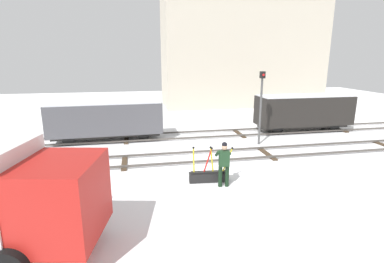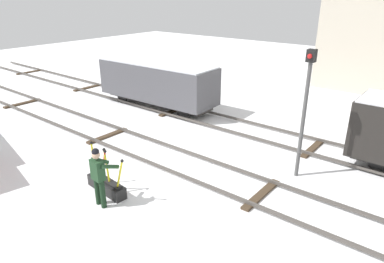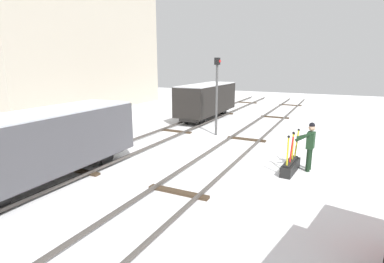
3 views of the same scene
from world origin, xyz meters
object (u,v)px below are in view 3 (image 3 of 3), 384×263
object	(u,v)px
switch_lever_frame	(291,165)
freight_car_back_track	(47,142)
signal_post	(217,89)
freight_car_mid_siding	(207,99)
rail_worker	(310,144)

from	to	relation	value
switch_lever_frame	freight_car_back_track	world-z (taller)	freight_car_back_track
switch_lever_frame	signal_post	bearing A→B (deg)	52.67
switch_lever_frame	freight_car_mid_siding	world-z (taller)	freight_car_mid_siding
rail_worker	signal_post	size ratio (longest dim) A/B	0.43
switch_lever_frame	signal_post	size ratio (longest dim) A/B	0.43
rail_worker	signal_post	bearing A→B (deg)	59.13
signal_post	switch_lever_frame	bearing A→B (deg)	-132.12
signal_post	freight_car_back_track	world-z (taller)	signal_post
signal_post	freight_car_mid_siding	world-z (taller)	signal_post
switch_lever_frame	rail_worker	distance (m)	1.01
rail_worker	freight_car_mid_siding	size ratio (longest dim) A/B	0.28
switch_lever_frame	freight_car_back_track	xyz separation A→B (m)	(-4.41, 6.78, 1.09)
switch_lever_frame	freight_car_back_track	size ratio (longest dim) A/B	0.27
freight_car_back_track	freight_car_mid_siding	size ratio (longest dim) A/B	1.04
signal_post	freight_car_back_track	size ratio (longest dim) A/B	0.63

